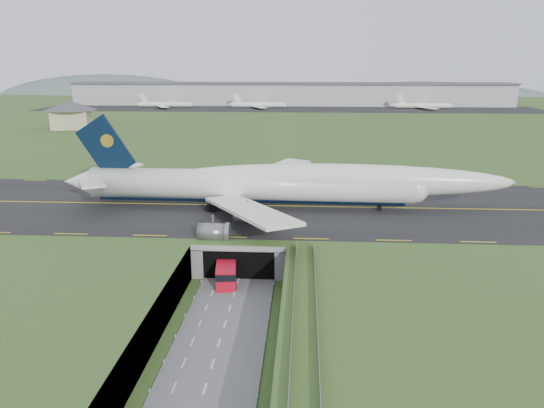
{
  "coord_description": "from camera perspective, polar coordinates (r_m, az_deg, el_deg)",
  "views": [
    {
      "loc": [
        10.65,
        -74.03,
        35.41
      ],
      "look_at": [
        4.83,
        20.0,
        10.05
      ],
      "focal_mm": 35.0,
      "sensor_mm": 36.0,
      "label": 1
    }
  ],
  "objects": [
    {
      "name": "airfield_deck",
      "position": [
        81.51,
        -4.31,
        -8.41
      ],
      "size": [
        800.0,
        800.0,
        6.0
      ],
      "primitive_type": "cube",
      "color": "gray",
      "rests_on": "ground"
    },
    {
      "name": "cargo_terminal",
      "position": [
        374.21,
        1.94,
        11.77
      ],
      "size": [
        320.0,
        67.0,
        15.6
      ],
      "color": "#B2B2B2",
      "rests_on": "ground"
    },
    {
      "name": "taxiway",
      "position": [
        111.48,
        -2.06,
        -0.19
      ],
      "size": [
        800.0,
        44.0,
        0.18
      ],
      "primitive_type": "cube",
      "color": "black",
      "rests_on": "airfield_deck"
    },
    {
      "name": "service_building",
      "position": [
        258.75,
        -20.83,
        9.22
      ],
      "size": [
        27.6,
        27.6,
        12.5
      ],
      "rotation": [
        0.0,
        0.0,
        0.23
      ],
      "color": "#C8BB90",
      "rests_on": "ground"
    },
    {
      "name": "ground",
      "position": [
        82.75,
        -4.27,
        -10.31
      ],
      "size": [
        900.0,
        900.0,
        0.0
      ],
      "primitive_type": "plane",
      "color": "#394F1F",
      "rests_on": "ground"
    },
    {
      "name": "shuttle_tram",
      "position": [
        88.25,
        -4.94,
        -7.3
      ],
      "size": [
        4.28,
        8.98,
        3.5
      ],
      "rotation": [
        0.0,
        0.0,
        0.12
      ],
      "color": "red",
      "rests_on": "ground"
    },
    {
      "name": "distant_hills",
      "position": [
        508.41,
        9.76,
        10.41
      ],
      "size": [
        700.0,
        91.0,
        60.0
      ],
      "color": "#53645E",
      "rests_on": "ground"
    },
    {
      "name": "tunnel_portal",
      "position": [
        96.83,
        -2.98,
        -4.3
      ],
      "size": [
        17.0,
        22.3,
        6.0
      ],
      "color": "gray",
      "rests_on": "ground"
    },
    {
      "name": "trench_road",
      "position": [
        76.07,
        -5.04,
        -12.65
      ],
      "size": [
        12.0,
        75.0,
        0.2
      ],
      "primitive_type": "cube",
      "color": "slate",
      "rests_on": "ground"
    },
    {
      "name": "jumbo_jet",
      "position": [
        107.77,
        0.99,
        2.14
      ],
      "size": [
        92.12,
        59.73,
        19.76
      ],
      "rotation": [
        0.0,
        0.0,
        -0.02
      ],
      "color": "white",
      "rests_on": "ground"
    },
    {
      "name": "guideway",
      "position": [
        62.62,
        3.53,
        -13.68
      ],
      "size": [
        3.0,
        53.0,
        7.05
      ],
      "color": "#A8A8A3",
      "rests_on": "ground"
    }
  ]
}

